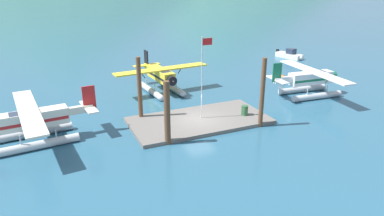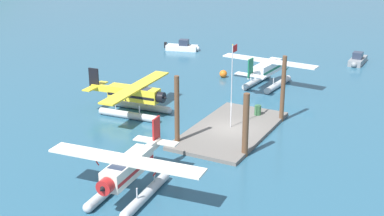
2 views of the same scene
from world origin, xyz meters
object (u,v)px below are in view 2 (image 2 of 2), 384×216
object	(u,v)px
seaplane_yellow_bow_centre	(134,97)
boat_white_open_east	(183,47)
mooring_buoy	(223,74)
fuel_drum	(258,110)
seaplane_white_stbd_fwd	(268,71)
flagpole	(232,77)
boat_grey_open_se	(358,60)
seaplane_cream_port_fwd	(128,173)

from	to	relation	value
seaplane_yellow_bow_centre	boat_white_open_east	bearing A→B (deg)	18.78
mooring_buoy	seaplane_yellow_bow_centre	world-z (taller)	seaplane_yellow_bow_centre
fuel_drum	seaplane_white_stbd_fwd	xyz separation A→B (m)	(9.66, 2.66, 0.84)
seaplane_white_stbd_fwd	seaplane_yellow_bow_centre	size ratio (longest dim) A/B	1.00
flagpole	boat_grey_open_se	distance (m)	27.76
seaplane_yellow_bow_centre	boat_grey_open_se	distance (m)	31.02
flagpole	fuel_drum	size ratio (longest dim) A/B	8.01
mooring_buoy	seaplane_cream_port_fwd	distance (m)	27.88
seaplane_cream_port_fwd	seaplane_white_stbd_fwd	world-z (taller)	same
seaplane_cream_port_fwd	flagpole	bearing A→B (deg)	-5.38
flagpole	seaplane_yellow_bow_centre	xyz separation A→B (m)	(-0.55, 9.26, -3.03)
seaplane_yellow_bow_centre	boat_grey_open_se	xyz separation A→B (m)	(27.56, -14.20, -1.09)
seaplane_cream_port_fwd	boat_white_open_east	world-z (taller)	seaplane_cream_port_fwd
fuel_drum	boat_white_open_east	xyz separation A→B (m)	(19.57, 18.29, -0.25)
seaplane_white_stbd_fwd	flagpole	bearing A→B (deg)	-172.67
fuel_drum	boat_white_open_east	distance (m)	26.79
seaplane_cream_port_fwd	seaplane_white_stbd_fwd	distance (m)	26.67
mooring_buoy	seaplane_white_stbd_fwd	bearing A→B (deg)	-96.13
seaplane_cream_port_fwd	seaplane_white_stbd_fwd	size ratio (longest dim) A/B	1.00
flagpole	mooring_buoy	world-z (taller)	flagpole
mooring_buoy	boat_white_open_east	world-z (taller)	boat_white_open_east
mooring_buoy	boat_white_open_east	size ratio (longest dim) A/B	0.18
fuel_drum	boat_white_open_east	world-z (taller)	boat_white_open_east
seaplane_white_stbd_fwd	boat_white_open_east	xyz separation A→B (m)	(9.91, 15.64, -1.09)
flagpole	mooring_buoy	xyz separation A→B (m)	(13.91, 7.10, -4.18)
mooring_buoy	boat_white_open_east	distance (m)	13.87
fuel_drum	seaplane_yellow_bow_centre	size ratio (longest dim) A/B	0.08
boat_white_open_east	flagpole	bearing A→B (deg)	-143.26
flagpole	fuel_drum	world-z (taller)	flagpole
boat_white_open_east	fuel_drum	bearing A→B (deg)	-136.93
seaplane_cream_port_fwd	seaplane_yellow_bow_centre	bearing A→B (deg)	32.07
mooring_buoy	boat_grey_open_se	xyz separation A→B (m)	(13.09, -12.03, 0.06)
fuel_drum	mooring_buoy	world-z (taller)	fuel_drum
mooring_buoy	boat_white_open_east	xyz separation A→B (m)	(9.33, 10.26, 0.06)
seaplane_white_stbd_fwd	seaplane_yellow_bow_centre	distance (m)	15.80
flagpole	seaplane_cream_port_fwd	size ratio (longest dim) A/B	0.67
seaplane_white_stbd_fwd	boat_grey_open_se	distance (m)	15.24
seaplane_white_stbd_fwd	boat_grey_open_se	bearing A→B (deg)	-25.95
fuel_drum	boat_grey_open_se	size ratio (longest dim) A/B	0.18
seaplane_yellow_bow_centre	boat_white_open_east	size ratio (longest dim) A/B	2.19
fuel_drum	seaplane_cream_port_fwd	world-z (taller)	seaplane_cream_port_fwd
seaplane_yellow_bow_centre	boat_grey_open_se	world-z (taller)	seaplane_yellow_bow_centre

